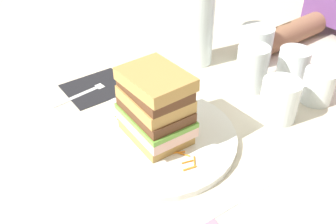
% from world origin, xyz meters
% --- Properties ---
extents(ground_plane, '(3.00, 3.00, 0.00)m').
position_xyz_m(ground_plane, '(0.00, 0.00, 0.00)').
color(ground_plane, beige).
extents(main_plate, '(0.30, 0.30, 0.01)m').
position_xyz_m(main_plate, '(0.02, -0.00, 0.01)').
color(main_plate, white).
rests_on(main_plate, ground_plane).
extents(sandwich, '(0.14, 0.10, 0.13)m').
position_xyz_m(sandwich, '(0.02, -0.00, 0.08)').
color(sandwich, tan).
rests_on(sandwich, main_plate).
extents(carrot_shred_0, '(0.02, 0.02, 0.00)m').
position_xyz_m(carrot_shred_0, '(-0.07, -0.02, 0.01)').
color(carrot_shred_0, orange).
rests_on(carrot_shred_0, main_plate).
extents(carrot_shred_1, '(0.02, 0.03, 0.00)m').
position_xyz_m(carrot_shred_1, '(-0.05, 0.01, 0.01)').
color(carrot_shred_1, orange).
rests_on(carrot_shred_1, main_plate).
extents(carrot_shred_2, '(0.02, 0.01, 0.00)m').
position_xyz_m(carrot_shred_2, '(-0.07, 0.02, 0.01)').
color(carrot_shred_2, orange).
rests_on(carrot_shred_2, main_plate).
extents(carrot_shred_3, '(0.01, 0.03, 0.00)m').
position_xyz_m(carrot_shred_3, '(-0.09, 0.01, 0.01)').
color(carrot_shred_3, orange).
rests_on(carrot_shred_3, main_plate).
extents(carrot_shred_4, '(0.00, 0.02, 0.00)m').
position_xyz_m(carrot_shred_4, '(-0.06, -0.01, 0.01)').
color(carrot_shred_4, orange).
rests_on(carrot_shred_4, main_plate).
extents(carrot_shred_5, '(0.02, 0.01, 0.00)m').
position_xyz_m(carrot_shred_5, '(-0.06, 0.01, 0.01)').
color(carrot_shred_5, orange).
rests_on(carrot_shred_5, main_plate).
extents(carrot_shred_6, '(0.03, 0.01, 0.00)m').
position_xyz_m(carrot_shred_6, '(-0.08, 0.01, 0.01)').
color(carrot_shred_6, orange).
rests_on(carrot_shred_6, main_plate).
extents(carrot_shred_7, '(0.02, 0.03, 0.00)m').
position_xyz_m(carrot_shred_7, '(-0.07, -0.02, 0.01)').
color(carrot_shred_7, orange).
rests_on(carrot_shred_7, main_plate).
extents(carrot_shred_8, '(0.03, 0.02, 0.00)m').
position_xyz_m(carrot_shred_8, '(-0.06, -0.00, 0.01)').
color(carrot_shred_8, orange).
rests_on(carrot_shred_8, main_plate).
extents(carrot_shred_9, '(0.03, 0.01, 0.00)m').
position_xyz_m(carrot_shred_9, '(-0.08, -0.01, 0.01)').
color(carrot_shred_9, orange).
rests_on(carrot_shred_9, main_plate).
extents(carrot_shred_10, '(0.01, 0.02, 0.00)m').
position_xyz_m(carrot_shred_10, '(0.11, 0.00, 0.01)').
color(carrot_shred_10, orange).
rests_on(carrot_shred_10, main_plate).
extents(carrot_shred_11, '(0.02, 0.01, 0.00)m').
position_xyz_m(carrot_shred_11, '(0.09, 0.01, 0.01)').
color(carrot_shred_11, orange).
rests_on(carrot_shred_11, main_plate).
extents(carrot_shred_12, '(0.02, 0.02, 0.00)m').
position_xyz_m(carrot_shred_12, '(0.11, 0.01, 0.01)').
color(carrot_shred_12, orange).
rests_on(carrot_shred_12, main_plate).
extents(carrot_shred_13, '(0.01, 0.02, 0.00)m').
position_xyz_m(carrot_shred_13, '(0.12, -0.01, 0.01)').
color(carrot_shred_13, orange).
rests_on(carrot_shred_13, main_plate).
extents(carrot_shred_14, '(0.02, 0.03, 0.00)m').
position_xyz_m(carrot_shred_14, '(0.08, -0.00, 0.01)').
color(carrot_shred_14, orange).
rests_on(carrot_shred_14, main_plate).
extents(napkin_dark, '(0.12, 0.14, 0.00)m').
position_xyz_m(napkin_dark, '(-0.21, -0.00, 0.00)').
color(napkin_dark, black).
rests_on(napkin_dark, ground_plane).
extents(fork, '(0.03, 0.17, 0.00)m').
position_xyz_m(fork, '(-0.20, -0.02, 0.00)').
color(fork, silver).
rests_on(fork, napkin_dark).
extents(knife, '(0.03, 0.20, 0.00)m').
position_xyz_m(knife, '(0.21, 0.01, 0.00)').
color(knife, silver).
rests_on(knife, ground_plane).
extents(juice_glass, '(0.08, 0.08, 0.08)m').
position_xyz_m(juice_glass, '(0.11, 0.23, 0.04)').
color(juice_glass, white).
rests_on(juice_glass, ground_plane).
extents(water_bottle, '(0.07, 0.07, 0.30)m').
position_xyz_m(water_bottle, '(-0.16, 0.25, 0.14)').
color(water_bottle, silver).
rests_on(water_bottle, ground_plane).
extents(empty_tumbler_0, '(0.07, 0.07, 0.07)m').
position_xyz_m(empty_tumbler_0, '(0.03, 0.38, 0.04)').
color(empty_tumbler_0, silver).
rests_on(empty_tumbler_0, ground_plane).
extents(empty_tumbler_1, '(0.07, 0.07, 0.10)m').
position_xyz_m(empty_tumbler_1, '(-0.00, 0.27, 0.05)').
color(empty_tumbler_1, silver).
rests_on(empty_tumbler_1, ground_plane).
extents(empty_tumbler_2, '(0.07, 0.07, 0.07)m').
position_xyz_m(empty_tumbler_2, '(0.12, 0.34, 0.04)').
color(empty_tumbler_2, silver).
rests_on(empty_tumbler_2, ground_plane).
extents(empty_tumbler_3, '(0.08, 0.08, 0.09)m').
position_xyz_m(empty_tumbler_3, '(-0.07, 0.36, 0.05)').
color(empty_tumbler_3, silver).
rests_on(empty_tumbler_3, ground_plane).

